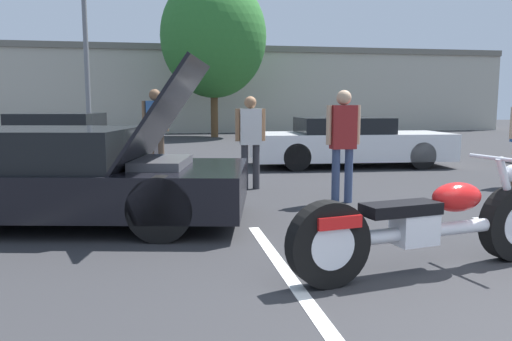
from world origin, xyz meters
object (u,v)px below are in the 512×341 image
object	(u,v)px
light_pole	(87,24)
parked_car_left_row	(65,141)
show_car_hood_open	(64,176)
motorcycle	(427,226)
spectator_midground	(156,125)
spectator_far_lot	(343,137)
parked_car_mid_row	(348,142)
spectator_near_motorcycle	(250,135)
tree_background	(214,37)

from	to	relation	value
light_pole	parked_car_left_row	bearing A→B (deg)	-86.90
light_pole	parked_car_left_row	size ratio (longest dim) A/B	1.88
show_car_hood_open	motorcycle	bearing A→B (deg)	-24.57
motorcycle	spectator_midground	distance (m)	6.77
light_pole	spectator_far_lot	bearing A→B (deg)	-67.23
motorcycle	parked_car_mid_row	xyz separation A→B (m)	(2.05, 7.30, 0.14)
spectator_near_motorcycle	spectator_far_lot	bearing A→B (deg)	-51.37
motorcycle	show_car_hood_open	xyz separation A→B (m)	(-3.45, 2.51, 0.17)
light_pole	show_car_hood_open	distance (m)	13.75
show_car_hood_open	spectator_far_lot	size ratio (longest dim) A/B	2.86
parked_car_left_row	spectator_far_lot	xyz separation A→B (m)	(4.88, -5.26, 0.39)
motorcycle	spectator_near_motorcycle	size ratio (longest dim) A/B	1.66
motorcycle	show_car_hood_open	bearing A→B (deg)	133.37
motorcycle	parked_car_left_row	world-z (taller)	parked_car_left_row
parked_car_left_row	spectator_near_motorcycle	distance (m)	5.37
motorcycle	spectator_midground	bearing A→B (deg)	100.29
parked_car_left_row	spectator_midground	bearing A→B (deg)	-35.66
tree_background	parked_car_left_row	size ratio (longest dim) A/B	1.65
spectator_midground	tree_background	bearing A→B (deg)	78.87
spectator_near_motorcycle	tree_background	bearing A→B (deg)	86.94
light_pole	spectator_midground	bearing A→B (deg)	-74.89
light_pole	show_car_hood_open	bearing A→B (deg)	-83.61
light_pole	parked_car_left_row	distance (m)	8.23
parked_car_left_row	spectator_midground	xyz separation A→B (m)	(2.13, -2.04, 0.45)
light_pole	tree_background	size ratio (longest dim) A/B	1.14
light_pole	parked_car_mid_row	distance (m)	11.52
light_pole	motorcycle	distance (m)	16.87
show_car_hood_open	parked_car_left_row	xyz separation A→B (m)	(-1.07, 5.83, 0.02)
motorcycle	spectator_midground	size ratio (longest dim) A/B	1.51
parked_car_mid_row	spectator_far_lot	distance (m)	4.56
tree_background	spectator_near_motorcycle	distance (m)	14.18
spectator_midground	spectator_far_lot	bearing A→B (deg)	-49.47
parked_car_mid_row	light_pole	bearing A→B (deg)	133.65
light_pole	spectator_near_motorcycle	bearing A→B (deg)	-69.63
tree_background	motorcycle	world-z (taller)	tree_background
light_pole	motorcycle	bearing A→B (deg)	-72.55
spectator_midground	spectator_far_lot	world-z (taller)	spectator_midground
show_car_hood_open	spectator_far_lot	world-z (taller)	show_car_hood_open
tree_background	spectator_far_lot	bearing A→B (deg)	-88.48
parked_car_left_row	spectator_far_lot	world-z (taller)	spectator_far_lot
spectator_far_lot	light_pole	bearing A→B (deg)	112.77
parked_car_mid_row	spectator_midground	xyz separation A→B (m)	(-4.45, -1.00, 0.49)
spectator_far_lot	parked_car_mid_row	bearing A→B (deg)	68.11
tree_background	spectator_near_motorcycle	bearing A→B (deg)	-93.06
tree_background	spectator_far_lot	size ratio (longest dim) A/B	4.21
show_car_hood_open	parked_car_mid_row	xyz separation A→B (m)	(5.50, 4.78, -0.02)
light_pole	tree_background	xyz separation A→B (m)	(4.87, 2.61, -0.01)
show_car_hood_open	parked_car_mid_row	world-z (taller)	show_car_hood_open
parked_car_mid_row	spectator_midground	size ratio (longest dim) A/B	2.69
tree_background	spectator_midground	bearing A→B (deg)	-101.13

